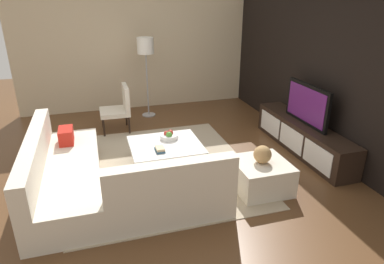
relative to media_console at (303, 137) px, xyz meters
name	(u,v)px	position (x,y,z in m)	size (l,w,h in m)	color
ground_plane	(161,170)	(0.00, -2.40, -0.25)	(14.00, 14.00, 0.00)	brown
feature_wall_back	(329,67)	(0.00, 0.30, 1.15)	(6.40, 0.12, 2.80)	black
side_wall_left	(138,45)	(-3.20, -2.20, 1.15)	(0.12, 5.20, 2.80)	beige
area_rug	(160,167)	(-0.10, -2.40, -0.24)	(3.06, 2.64, 0.01)	tan
media_console	(303,137)	(0.00, 0.00, 0.00)	(2.29, 0.45, 0.50)	black
television	(307,104)	(0.00, 0.00, 0.57)	(1.07, 0.06, 0.64)	black
sectional_couch	(100,180)	(0.51, -3.28, 0.03)	(2.40, 2.33, 0.81)	beige
coffee_table	(166,155)	(-0.10, -2.30, -0.05)	(0.93, 1.04, 0.38)	black
accent_chair_near	(120,106)	(-1.81, -2.80, 0.24)	(0.56, 0.54, 0.87)	black
floor_lamp	(146,50)	(-2.49, -2.14, 1.14)	(0.33, 0.33, 1.64)	#A5A5AA
ottoman	(261,176)	(0.88, -1.22, -0.05)	(0.70, 0.70, 0.40)	beige
fruit_bowl	(169,136)	(-0.28, -2.20, 0.18)	(0.28, 0.28, 0.14)	silver
decorative_ball	(262,154)	(0.88, -1.22, 0.27)	(0.24, 0.24, 0.24)	#AD8451
book_stack	(160,149)	(0.11, -2.42, 0.16)	(0.21, 0.12, 0.06)	#2D516B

